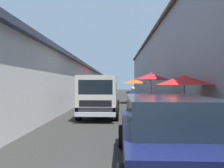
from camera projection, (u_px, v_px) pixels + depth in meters
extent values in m
plane|color=#282826|center=(120.00, 106.00, 15.52)|extent=(90.00, 90.00, 0.00)
cube|color=silver|center=(43.00, 84.00, 17.96)|extent=(49.50, 7.00, 3.33)
cube|color=#383D4C|center=(43.00, 64.00, 17.96)|extent=(49.80, 7.50, 0.24)
cube|color=gray|center=(198.00, 65.00, 17.59)|extent=(49.50, 7.00, 6.60)
cube|color=#4C3328|center=(198.00, 26.00, 17.58)|extent=(49.80, 7.50, 0.24)
cylinder|color=#9E9EA3|center=(151.00, 93.00, 12.20)|extent=(0.06, 0.06, 2.34)
cone|color=red|center=(151.00, 77.00, 12.20)|extent=(2.17, 2.17, 0.40)
sphere|color=#9E9EA3|center=(151.00, 73.00, 12.20)|extent=(0.07, 0.07, 0.07)
cube|color=#9E7547|center=(154.00, 105.00, 12.13)|extent=(0.83, 0.58, 0.82)
sphere|color=orange|center=(150.00, 97.00, 12.36)|extent=(0.09, 0.09, 0.09)
sphere|color=orange|center=(154.00, 98.00, 11.88)|extent=(0.09, 0.09, 0.09)
sphere|color=orange|center=(155.00, 98.00, 12.31)|extent=(0.09, 0.09, 0.09)
sphere|color=orange|center=(154.00, 98.00, 12.12)|extent=(0.09, 0.09, 0.09)
sphere|color=orange|center=(152.00, 97.00, 12.38)|extent=(0.09, 0.09, 0.09)
cylinder|color=#9E9EA3|center=(100.00, 89.00, 19.87)|extent=(0.06, 0.06, 2.29)
cone|color=red|center=(100.00, 80.00, 19.87)|extent=(2.16, 2.16, 0.42)
sphere|color=#9E9EA3|center=(100.00, 77.00, 19.87)|extent=(0.07, 0.07, 0.07)
cube|color=brown|center=(99.00, 97.00, 20.11)|extent=(0.86, 0.68, 0.72)
sphere|color=orange|center=(97.00, 93.00, 20.29)|extent=(0.09, 0.09, 0.09)
sphere|color=orange|center=(97.00, 93.00, 20.37)|extent=(0.09, 0.09, 0.09)
sphere|color=orange|center=(97.00, 93.00, 20.35)|extent=(0.09, 0.09, 0.09)
sphere|color=orange|center=(97.00, 93.00, 19.95)|extent=(0.09, 0.09, 0.09)
sphere|color=orange|center=(98.00, 93.00, 20.41)|extent=(0.09, 0.09, 0.09)
sphere|color=orange|center=(101.00, 93.00, 20.22)|extent=(0.09, 0.09, 0.09)
cylinder|color=#9E9EA3|center=(135.00, 91.00, 17.72)|extent=(0.06, 0.06, 2.11)
cone|color=#D84C14|center=(135.00, 81.00, 17.72)|extent=(2.31, 2.31, 0.37)
sphere|color=#9E9EA3|center=(135.00, 79.00, 17.72)|extent=(0.07, 0.07, 0.07)
cube|color=olive|center=(137.00, 99.00, 17.74)|extent=(0.91, 0.58, 0.83)
sphere|color=orange|center=(138.00, 93.00, 17.78)|extent=(0.09, 0.09, 0.09)
sphere|color=orange|center=(135.00, 93.00, 17.79)|extent=(0.09, 0.09, 0.09)
sphere|color=orange|center=(136.00, 93.00, 18.05)|extent=(0.09, 0.09, 0.09)
cylinder|color=#9E9EA3|center=(184.00, 101.00, 7.88)|extent=(0.06, 0.06, 2.04)
cone|color=red|center=(184.00, 80.00, 7.88)|extent=(2.19, 2.19, 0.38)
sphere|color=#9E9EA3|center=(184.00, 74.00, 7.88)|extent=(0.07, 0.07, 0.07)
cube|color=brown|center=(180.00, 116.00, 8.07)|extent=(0.94, 0.60, 0.81)
sphere|color=orange|center=(177.00, 105.00, 7.95)|extent=(0.09, 0.09, 0.09)
sphere|color=orange|center=(182.00, 103.00, 8.39)|extent=(0.09, 0.09, 0.09)
sphere|color=orange|center=(173.00, 105.00, 8.25)|extent=(0.09, 0.09, 0.09)
sphere|color=orange|center=(182.00, 105.00, 8.29)|extent=(0.09, 0.09, 0.09)
sphere|color=orange|center=(185.00, 106.00, 7.88)|extent=(0.09, 0.09, 0.09)
sphere|color=orange|center=(176.00, 104.00, 8.38)|extent=(0.09, 0.09, 0.09)
cube|color=#0F1438|center=(166.00, 140.00, 4.05)|extent=(3.93, 1.78, 0.64)
cube|color=#19232D|center=(168.00, 111.00, 3.90)|extent=(2.36, 1.55, 0.56)
cube|color=black|center=(151.00, 130.00, 5.96)|extent=(0.13, 1.65, 0.20)
cube|color=silver|center=(131.00, 120.00, 6.01)|extent=(0.06, 0.24, 0.14)
cube|color=silver|center=(171.00, 120.00, 5.96)|extent=(0.06, 0.24, 0.14)
cylinder|color=black|center=(122.00, 136.00, 5.41)|extent=(0.60, 0.21, 0.60)
cylinder|color=black|center=(188.00, 137.00, 5.34)|extent=(0.60, 0.21, 0.60)
cube|color=black|center=(101.00, 106.00, 11.04)|extent=(4.82, 1.55, 0.36)
cube|color=beige|center=(97.00, 91.00, 9.41)|extent=(1.56, 1.78, 1.40)
cube|color=#19232D|center=(95.00, 87.00, 8.67)|extent=(0.08, 1.47, 0.63)
cube|color=#19232D|center=(97.00, 87.00, 9.41)|extent=(1.07, 1.79, 0.45)
cube|color=black|center=(95.00, 103.00, 8.66)|extent=(0.08, 1.40, 0.28)
cube|color=silver|center=(95.00, 115.00, 8.58)|extent=(0.15, 1.75, 0.18)
cube|color=gray|center=(116.00, 97.00, 11.82)|extent=(3.16, 0.11, 0.50)
cube|color=gray|center=(88.00, 97.00, 11.89)|extent=(3.16, 0.11, 0.50)
cube|color=gray|center=(104.00, 95.00, 13.41)|extent=(0.09, 1.65, 0.50)
cylinder|color=black|center=(116.00, 113.00, 9.37)|extent=(0.72, 0.23, 0.72)
cylinder|color=black|center=(79.00, 113.00, 9.45)|extent=(0.72, 0.23, 0.72)
cylinder|color=black|center=(117.00, 106.00, 12.44)|extent=(0.72, 0.23, 0.72)
cylinder|color=black|center=(89.00, 106.00, 12.52)|extent=(0.72, 0.23, 0.72)
cylinder|color=navy|center=(132.00, 108.00, 11.30)|extent=(0.14, 0.14, 0.76)
cylinder|color=navy|center=(134.00, 108.00, 11.26)|extent=(0.14, 0.14, 0.76)
cube|color=#33518C|center=(133.00, 96.00, 11.28)|extent=(0.28, 0.47, 0.57)
sphere|color=tan|center=(133.00, 89.00, 11.28)|extent=(0.21, 0.21, 0.21)
cylinder|color=#33518C|center=(128.00, 95.00, 11.34)|extent=(0.08, 0.08, 0.51)
cylinder|color=#33518C|center=(138.00, 95.00, 11.22)|extent=(0.08, 0.08, 0.51)
cylinder|color=#232328|center=(109.00, 104.00, 13.36)|extent=(0.14, 0.14, 0.81)
cylinder|color=#232328|center=(107.00, 104.00, 13.22)|extent=(0.14, 0.14, 0.81)
cube|color=#B73333|center=(108.00, 93.00, 13.29)|extent=(0.51, 0.37, 0.60)
sphere|color=tan|center=(108.00, 87.00, 13.29)|extent=(0.22, 0.22, 0.22)
cylinder|color=#B73333|center=(110.00, 92.00, 13.55)|extent=(0.08, 0.08, 0.54)
cylinder|color=#B73333|center=(106.00, 93.00, 13.03)|extent=(0.08, 0.08, 0.54)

